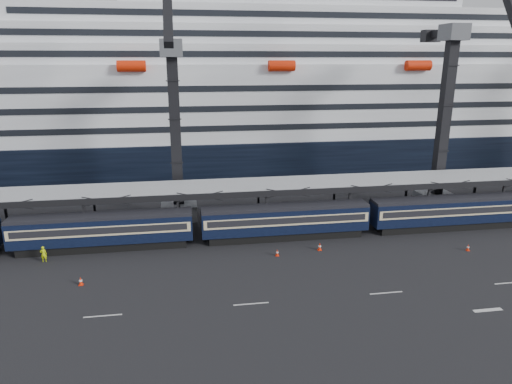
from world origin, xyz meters
TOP-DOWN VIEW (x-y plane):
  - ground at (0.00, 0.00)m, footprint 260.00×260.00m
  - lane_markings at (8.15, -5.23)m, footprint 111.00×4.27m
  - train at (-4.65, 10.00)m, footprint 133.05×3.00m
  - canopy at (0.00, 14.00)m, footprint 130.00×6.25m
  - cruise_ship at (-1.08, 45.99)m, footprint 214.09×28.84m
  - crane_dark_near at (-20.00, 18.59)m, footprint 4.50×17.75m
  - crane_dark_mid at (15.00, 17.59)m, footprint 4.50×18.24m
  - worker at (-33.51, 7.50)m, footprint 0.64×0.45m
  - traffic_cone_b at (-28.80, 1.73)m, footprint 0.41×0.41m
  - traffic_cone_c at (-9.88, 5.25)m, footprint 0.36×0.36m
  - traffic_cone_d at (-5.08, 5.99)m, footprint 0.43×0.43m
  - traffic_cone_e at (10.62, 3.40)m, footprint 0.36×0.36m

SIDE VIEW (x-z plane):
  - ground at x=0.00m, z-range 0.00..0.00m
  - lane_markings at x=8.15m, z-range 0.00..0.02m
  - traffic_cone_e at x=10.62m, z-range 0.00..0.71m
  - traffic_cone_c at x=-9.88m, z-range 0.00..0.72m
  - traffic_cone_b at x=-28.80m, z-range -0.01..0.82m
  - traffic_cone_d at x=-5.08m, z-range -0.01..0.86m
  - worker at x=-33.51m, z-range 0.00..1.68m
  - train at x=-4.65m, z-range 0.18..4.23m
  - canopy at x=0.00m, z-range 2.49..8.01m
  - crane_dark_near at x=-20.00m, z-range -5.61..29.47m
  - cruise_ship at x=-1.08m, z-range -4.66..29.34m
  - crane_dark_mid at x=15.00m, z-range -6.46..33.18m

